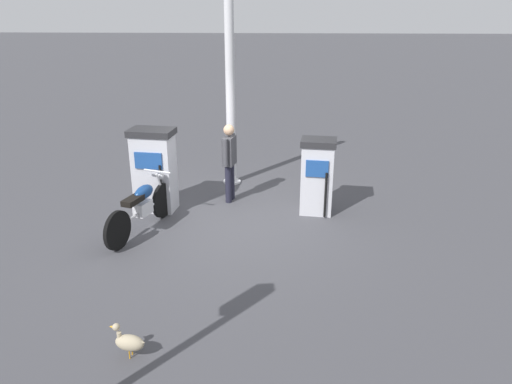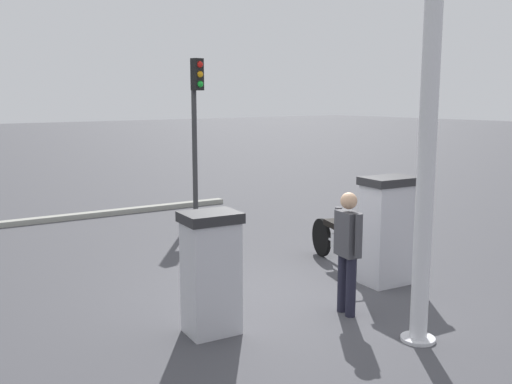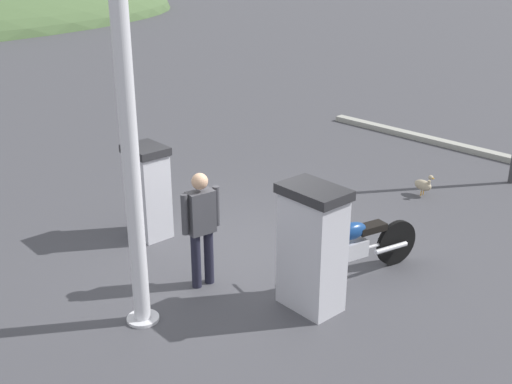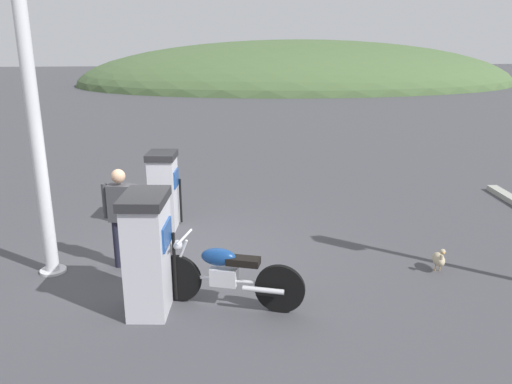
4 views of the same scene
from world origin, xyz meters
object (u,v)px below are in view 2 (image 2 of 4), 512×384
at_px(attendant_person, 348,245).
at_px(roadside_traffic_light, 196,110).
at_px(fuel_pump_near, 388,230).
at_px(motorcycle_near_pump, 340,240).
at_px(fuel_pump_far, 211,272).
at_px(wandering_duck, 198,225).
at_px(canopy_support_pole, 426,165).

height_order(attendant_person, roadside_traffic_light, roadside_traffic_light).
bearing_deg(fuel_pump_near, attendant_person, 110.79).
bearing_deg(fuel_pump_near, roadside_traffic_light, -2.56).
bearing_deg(fuel_pump_near, motorcycle_near_pump, -0.38).
xyz_separation_m(fuel_pump_near, motorcycle_near_pump, (1.00, -0.01, -0.36)).
xyz_separation_m(fuel_pump_near, roadside_traffic_light, (6.03, -0.27, 1.69)).
relative_size(fuel_pump_near, attendant_person, 1.01).
distance_m(motorcycle_near_pump, roadside_traffic_light, 5.43).
relative_size(attendant_person, roadside_traffic_light, 0.44).
bearing_deg(fuel_pump_far, motorcycle_near_pump, -72.38).
relative_size(motorcycle_near_pump, wandering_duck, 4.64).
bearing_deg(canopy_support_pole, fuel_pump_near, -39.43).
bearing_deg(fuel_pump_near, fuel_pump_far, 89.99).
relative_size(wandering_duck, canopy_support_pole, 0.10).
distance_m(wandering_duck, roadside_traffic_light, 3.00).
height_order(fuel_pump_near, fuel_pump_far, fuel_pump_near).
relative_size(fuel_pump_far, attendant_person, 0.92).
distance_m(fuel_pump_near, fuel_pump_far, 3.16).
xyz_separation_m(motorcycle_near_pump, wandering_duck, (3.37, 0.72, -0.27)).
relative_size(roadside_traffic_light, canopy_support_pole, 0.86).
distance_m(fuel_pump_far, motorcycle_near_pump, 3.33).
xyz_separation_m(fuel_pump_far, canopy_support_pole, (-1.64, -1.81, 1.31)).
bearing_deg(attendant_person, canopy_support_pole, -176.61).
distance_m(attendant_person, roadside_traffic_light, 6.97).
height_order(motorcycle_near_pump, roadside_traffic_light, roadside_traffic_light).
xyz_separation_m(motorcycle_near_pump, attendant_person, (-1.54, 1.42, 0.45)).
xyz_separation_m(attendant_person, wandering_duck, (4.91, -0.70, -0.71)).
bearing_deg(fuel_pump_near, canopy_support_pole, 140.57).
height_order(wandering_duck, canopy_support_pole, canopy_support_pole).
distance_m(roadside_traffic_light, canopy_support_pole, 7.85).
distance_m(fuel_pump_near, wandering_duck, 4.48).
relative_size(motorcycle_near_pump, attendant_person, 1.25).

